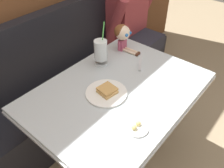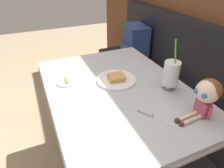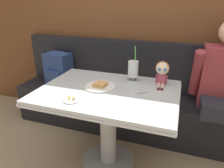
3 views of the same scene
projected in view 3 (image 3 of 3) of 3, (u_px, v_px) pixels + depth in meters
The scene contains 10 objects.
wood_panel_wall at pixel (135, 21), 2.24m from camera, with size 4.40×0.08×2.40m, color brown.
booth_bench at pixel (127, 102), 2.36m from camera, with size 2.60×0.48×1.00m.
diner_table at pixel (108, 111), 1.73m from camera, with size 1.11×0.81×0.74m.
toast_plate at pixel (100, 86), 1.69m from camera, with size 0.25×0.25×0.04m.
milkshake_glass at pixel (133, 70), 1.80m from camera, with size 0.10×0.10×0.32m.
butter_saucer at pixel (71, 100), 1.47m from camera, with size 0.12×0.12×0.04m.
butter_knife at pixel (146, 92), 1.60m from camera, with size 0.21×0.14×0.01m.
seated_doll at pixel (162, 70), 1.72m from camera, with size 0.12×0.22×0.20m.
backpack at pixel (58, 67), 2.47m from camera, with size 0.32×0.28×0.41m.
diner_patron at pixel (223, 78), 1.88m from camera, with size 0.55×0.48×0.81m.
Camera 3 is at (0.53, -1.24, 1.41)m, focal length 33.08 mm.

